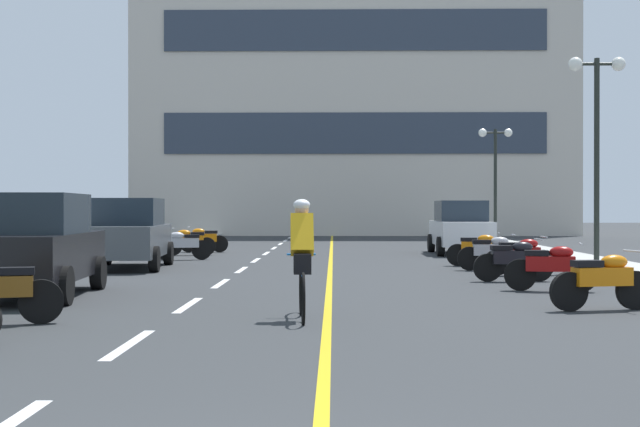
# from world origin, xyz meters

# --- Properties ---
(ground_plane) EXTENTS (140.00, 140.00, 0.00)m
(ground_plane) POSITION_xyz_m (0.00, 21.00, 0.00)
(ground_plane) COLOR #2D3033
(curb_left) EXTENTS (2.40, 72.00, 0.12)m
(curb_left) POSITION_xyz_m (-7.20, 24.00, 0.06)
(curb_left) COLOR #A8A8A3
(curb_left) RESTS_ON ground
(curb_right) EXTENTS (2.40, 72.00, 0.12)m
(curb_right) POSITION_xyz_m (7.20, 24.00, 0.06)
(curb_right) COLOR #A8A8A3
(curb_right) RESTS_ON ground
(lane_dash_1) EXTENTS (0.14, 2.20, 0.01)m
(lane_dash_1) POSITION_xyz_m (-2.00, 6.00, 0.00)
(lane_dash_1) COLOR silver
(lane_dash_1) RESTS_ON ground
(lane_dash_2) EXTENTS (0.14, 2.20, 0.01)m
(lane_dash_2) POSITION_xyz_m (-2.00, 10.00, 0.00)
(lane_dash_2) COLOR silver
(lane_dash_2) RESTS_ON ground
(lane_dash_3) EXTENTS (0.14, 2.20, 0.01)m
(lane_dash_3) POSITION_xyz_m (-2.00, 14.00, 0.00)
(lane_dash_3) COLOR silver
(lane_dash_3) RESTS_ON ground
(lane_dash_4) EXTENTS (0.14, 2.20, 0.01)m
(lane_dash_4) POSITION_xyz_m (-2.00, 18.00, 0.00)
(lane_dash_4) COLOR silver
(lane_dash_4) RESTS_ON ground
(lane_dash_5) EXTENTS (0.14, 2.20, 0.01)m
(lane_dash_5) POSITION_xyz_m (-2.00, 22.00, 0.00)
(lane_dash_5) COLOR silver
(lane_dash_5) RESTS_ON ground
(lane_dash_6) EXTENTS (0.14, 2.20, 0.01)m
(lane_dash_6) POSITION_xyz_m (-2.00, 26.00, 0.00)
(lane_dash_6) COLOR silver
(lane_dash_6) RESTS_ON ground
(lane_dash_7) EXTENTS (0.14, 2.20, 0.01)m
(lane_dash_7) POSITION_xyz_m (-2.00, 30.00, 0.00)
(lane_dash_7) COLOR silver
(lane_dash_7) RESTS_ON ground
(lane_dash_8) EXTENTS (0.14, 2.20, 0.01)m
(lane_dash_8) POSITION_xyz_m (-2.00, 34.00, 0.00)
(lane_dash_8) COLOR silver
(lane_dash_8) RESTS_ON ground
(lane_dash_9) EXTENTS (0.14, 2.20, 0.01)m
(lane_dash_9) POSITION_xyz_m (-2.00, 38.00, 0.00)
(lane_dash_9) COLOR silver
(lane_dash_9) RESTS_ON ground
(lane_dash_10) EXTENTS (0.14, 2.20, 0.01)m
(lane_dash_10) POSITION_xyz_m (-2.00, 42.00, 0.00)
(lane_dash_10) COLOR silver
(lane_dash_10) RESTS_ON ground
(lane_dash_11) EXTENTS (0.14, 2.20, 0.01)m
(lane_dash_11) POSITION_xyz_m (-2.00, 46.00, 0.00)
(lane_dash_11) COLOR silver
(lane_dash_11) RESTS_ON ground
(centre_line_yellow) EXTENTS (0.12, 66.00, 0.01)m
(centre_line_yellow) POSITION_xyz_m (0.25, 24.00, 0.00)
(centre_line_yellow) COLOR gold
(centre_line_yellow) RESTS_ON ground
(office_building) EXTENTS (25.72, 8.82, 19.39)m
(office_building) POSITION_xyz_m (1.53, 49.35, 9.69)
(office_building) COLOR beige
(office_building) RESTS_ON ground
(street_lamp_mid) EXTENTS (1.46, 0.36, 5.32)m
(street_lamp_mid) POSITION_xyz_m (7.09, 18.42, 3.99)
(street_lamp_mid) COLOR black
(street_lamp_mid) RESTS_ON curb_right
(street_lamp_far) EXTENTS (1.46, 0.36, 4.88)m
(street_lamp_far) POSITION_xyz_m (7.30, 33.42, 3.71)
(street_lamp_far) COLOR black
(street_lamp_far) RESTS_ON curb_right
(parked_car_near) EXTENTS (2.17, 4.32, 1.82)m
(parked_car_near) POSITION_xyz_m (-4.93, 11.23, 0.92)
(parked_car_near) COLOR black
(parked_car_near) RESTS_ON ground
(parked_car_mid) EXTENTS (2.15, 4.30, 1.82)m
(parked_car_mid) POSITION_xyz_m (-4.98, 18.49, 0.92)
(parked_car_mid) COLOR black
(parked_car_mid) RESTS_ON ground
(parked_car_far) EXTENTS (1.94, 4.21, 1.82)m
(parked_car_far) POSITION_xyz_m (4.67, 25.67, 0.92)
(parked_car_far) COLOR black
(parked_car_far) RESTS_ON ground
(motorcycle_3) EXTENTS (1.68, 0.66, 0.92)m
(motorcycle_3) POSITION_xyz_m (4.44, 9.39, 0.47)
(motorcycle_3) COLOR black
(motorcycle_3) RESTS_ON ground
(motorcycle_4) EXTENTS (1.68, 0.64, 0.92)m
(motorcycle_4) POSITION_xyz_m (4.41, 12.40, 0.47)
(motorcycle_4) COLOR black
(motorcycle_4) RESTS_ON ground
(motorcycle_5) EXTENTS (1.70, 0.60, 0.92)m
(motorcycle_5) POSITION_xyz_m (4.17, 14.57, 0.47)
(motorcycle_5) COLOR black
(motorcycle_5) RESTS_ON ground
(motorcycle_6) EXTENTS (1.70, 0.60, 0.92)m
(motorcycle_6) POSITION_xyz_m (4.67, 16.21, 0.47)
(motorcycle_6) COLOR black
(motorcycle_6) RESTS_ON ground
(motorcycle_7) EXTENTS (1.70, 0.60, 0.92)m
(motorcycle_7) POSITION_xyz_m (4.30, 17.82, 0.47)
(motorcycle_7) COLOR black
(motorcycle_7) RESTS_ON ground
(motorcycle_8) EXTENTS (1.70, 0.60, 0.92)m
(motorcycle_8) POSITION_xyz_m (4.24, 19.46, 0.47)
(motorcycle_8) COLOR black
(motorcycle_8) RESTS_ON ground
(motorcycle_9) EXTENTS (1.65, 0.77, 0.92)m
(motorcycle_9) POSITION_xyz_m (-4.20, 22.10, 0.47)
(motorcycle_9) COLOR black
(motorcycle_9) RESTS_ON ground
(motorcycle_10) EXTENTS (1.70, 0.60, 0.92)m
(motorcycle_10) POSITION_xyz_m (-4.44, 24.73, 0.47)
(motorcycle_10) COLOR black
(motorcycle_10) RESTS_ON ground
(motorcycle_11) EXTENTS (1.70, 0.60, 0.92)m
(motorcycle_11) POSITION_xyz_m (-4.27, 26.70, 0.47)
(motorcycle_11) COLOR black
(motorcycle_11) RESTS_ON ground
(cyclist_rider) EXTENTS (0.42, 1.77, 1.71)m
(cyclist_rider) POSITION_xyz_m (-0.11, 8.27, 0.89)
(cyclist_rider) COLOR black
(cyclist_rider) RESTS_ON ground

